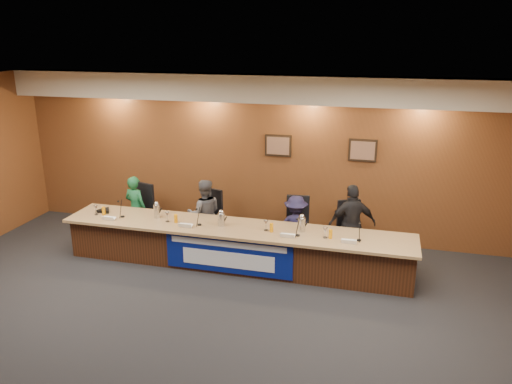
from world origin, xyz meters
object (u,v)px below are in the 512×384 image
Objects in this scene: office_chair_b at (207,221)px; carafe_right at (302,225)px; panelist_b at (205,214)px; speakerphone at (104,211)px; dais_body at (235,247)px; panelist_d at (352,225)px; carafe_mid at (221,220)px; carafe_left at (157,211)px; panelist_c at (296,227)px; panelist_a at (136,208)px; office_chair_a at (139,215)px; office_chair_d at (352,235)px; banner at (228,255)px; office_chair_c at (296,230)px.

office_chair_b is 2.11m from carafe_right.
panelist_b is at bearing 163.06° from carafe_right.
dais_body is at bearing -1.13° from speakerphone.
panelist_b is at bearing 141.43° from dais_body.
panelist_b is 0.92× the size of panelist_d.
panelist_b is at bearing 129.41° from carafe_mid.
dais_body is 24.32× the size of carafe_left.
panelist_b reaches higher than panelist_c.
carafe_left is 2.62m from carafe_right.
panelist_a is 4.17m from panelist_d.
office_chair_a is 1.00× the size of office_chair_d.
banner is 9.76× the size of carafe_mid.
office_chair_b is at bearing -22.50° from panelist_d.
panelist_b is 0.21m from office_chair_b.
office_chair_d is (1.00, 0.10, -0.10)m from panelist_c.
office_chair_a is 3.18m from office_chair_c.
banner reaches higher than dais_body.
dais_body is at bearing -23.21° from office_chair_b.
panelist_c is 3.18m from office_chair_a.
dais_body is at bearing 14.05° from carafe_mid.
dais_body is 12.50× the size of office_chair_c.
panelist_d is (4.17, 0.00, 0.07)m from panelist_a.
panelist_c is at bearing 14.40° from carafe_left.
office_chair_a is (-4.17, 0.10, -0.24)m from panelist_d.
panelist_c is at bearing 34.16° from dais_body.
carafe_mid is at bearing -2.58° from panelist_d.
office_chair_a is 2.13× the size of carafe_mid.
panelist_c is 0.80× the size of panelist_d.
office_chair_a is 0.82m from speakerphone.
office_chair_c is at bearing 160.96° from panelist_b.
banner is at bearing -158.17° from carafe_right.
banner is at bearing 8.14° from panelist_d.
office_chair_c is (3.18, 0.10, -0.17)m from panelist_a.
office_chair_a is at bearing 156.19° from office_chair_d.
banner is 2.26m from office_chair_d.
office_chair_a is (-2.23, 0.74, 0.13)m from dais_body.
banner is 1.89× the size of panelist_c.
office_chair_c is (0.94, 0.74, 0.13)m from dais_body.
carafe_left reaches higher than office_chair_a.
panelist_a is 5.52× the size of carafe_right.
panelist_b is 5.92× the size of carafe_mid.
panelist_d is at bearing 14.33° from office_chair_a.
dais_body is 1.26m from carafe_right.
panelist_c reaches higher than dais_body.
carafe_right is at bearing -177.23° from panelist_a.
banner is (0.00, -0.41, 0.03)m from dais_body.
carafe_mid is (-0.23, 0.36, 0.48)m from banner.
panelist_b reaches higher than carafe_left.
office_chair_a is 1.00× the size of office_chair_b.
office_chair_d is at bearing 30.78° from banner.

